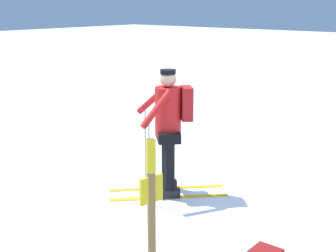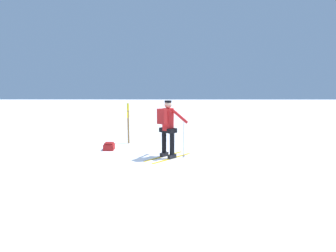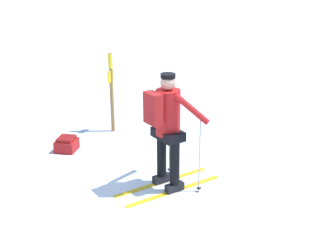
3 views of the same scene
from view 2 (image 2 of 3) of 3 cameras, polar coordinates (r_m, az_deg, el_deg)
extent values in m
plane|color=white|center=(8.38, -5.44, -7.05)|extent=(80.00, 80.00, 0.00)
cube|color=gold|center=(8.58, -0.86, -6.60)|extent=(1.30, 1.25, 0.01)
cube|color=black|center=(8.56, -0.86, -6.18)|extent=(0.29, 0.29, 0.12)
cylinder|color=black|center=(8.46, -0.86, -3.30)|extent=(0.15, 0.15, 0.76)
cube|color=gold|center=(8.34, 0.88, -7.04)|extent=(1.30, 1.25, 0.01)
cube|color=black|center=(8.33, 0.88, -6.61)|extent=(0.29, 0.29, 0.12)
cylinder|color=black|center=(8.22, 0.89, -3.65)|extent=(0.15, 0.15, 0.76)
cube|color=black|center=(8.27, 0.00, -0.90)|extent=(0.57, 0.58, 0.14)
cylinder|color=red|center=(8.22, 0.00, 1.47)|extent=(0.37, 0.37, 0.69)
sphere|color=tan|center=(8.18, 0.00, 4.67)|extent=(0.23, 0.23, 0.23)
cylinder|color=black|center=(8.17, 0.00, 5.37)|extent=(0.22, 0.22, 0.06)
cube|color=maroon|center=(8.03, -1.29, 2.10)|extent=(0.33, 0.33, 0.47)
cylinder|color=#B2B7BC|center=(8.80, -0.50, -2.16)|extent=(0.02, 0.02, 1.22)
cylinder|color=black|center=(8.92, -0.49, -5.65)|extent=(0.07, 0.07, 0.01)
cylinder|color=red|center=(8.57, -0.63, 2.48)|extent=(0.54, 0.16, 0.48)
cylinder|color=#B2B7BC|center=(8.28, 3.43, -2.86)|extent=(0.02, 0.02, 1.22)
cylinder|color=black|center=(8.40, 3.39, -6.55)|extent=(0.07, 0.07, 0.01)
cylinder|color=red|center=(8.14, 2.54, 2.16)|extent=(0.18, 0.54, 0.48)
cube|color=maroon|center=(9.66, -12.70, -4.50)|extent=(0.39, 0.36, 0.21)
cube|color=maroon|center=(9.63, -12.72, -3.73)|extent=(0.33, 0.29, 0.06)
cylinder|color=olive|center=(10.53, -8.64, 0.55)|extent=(0.07, 0.07, 1.61)
cylinder|color=yellow|center=(10.46, -8.72, 4.14)|extent=(0.09, 0.09, 0.29)
cube|color=yellow|center=(10.49, -8.68, 2.47)|extent=(0.24, 0.06, 0.24)
camera|label=1|loc=(13.73, -17.51, 10.05)|focal=50.00mm
camera|label=3|loc=(2.52, 39.70, 36.48)|focal=50.00mm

